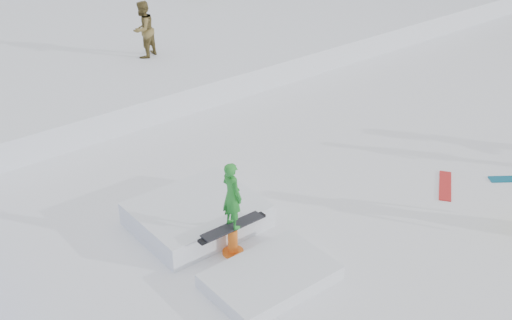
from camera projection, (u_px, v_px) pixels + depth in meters
ground at (298, 250)px, 13.25m from camera, size 120.00×120.00×0.00m
snow_midrise at (12, 40)px, 23.99m from camera, size 50.00×18.00×0.80m
walker_olive at (143, 29)px, 20.78m from camera, size 1.11×1.01×1.85m
loose_board_red at (445, 186)px, 15.48m from camera, size 1.29×1.05×0.03m
jib_rail_feature at (216, 228)px, 13.40m from camera, size 2.60×4.40×2.11m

